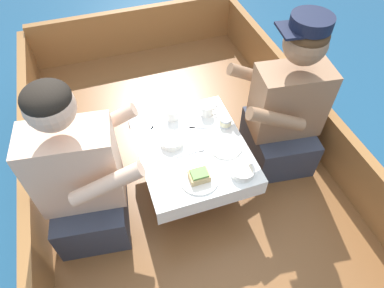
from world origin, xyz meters
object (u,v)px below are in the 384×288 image
Objects in this scene: person_port at (82,180)px; coffee_cup_starboard at (207,109)px; coffee_cup_port at (172,114)px; tin_can at (226,122)px; person_starboard at (286,110)px; sandwich at (199,176)px.

person_port is 9.50× the size of coffee_cup_starboard.
coffee_cup_starboard is (0.20, -0.03, -0.00)m from coffee_cup_port.
coffee_cup_port is (0.55, 0.30, -0.00)m from person_port.
tin_can is at bearing -28.81° from coffee_cup_port.
person_starboard is 0.45m from coffee_cup_starboard.
tin_can is (0.27, 0.31, -0.00)m from sandwich.
person_starboard is 14.70× the size of tin_can.
coffee_cup_starboard is at bearing -7.17° from coffee_cup_port.
sandwich is at bearing -89.52° from coffee_cup_port.
person_starboard reaches higher than coffee_cup_port.
coffee_cup_starboard reaches higher than tin_can.
tin_can is at bearing 49.01° from sandwich.
sandwich is at bearing -130.99° from tin_can.
sandwich is 0.97× the size of coffee_cup_starboard.
person_port is at bearing 12.81° from person_starboard.
coffee_cup_port is at bearing -9.26° from person_starboard.
person_starboard reaches higher than person_port.
tin_can is at bearing 1.22° from person_starboard.
person_starboard is at bearing -20.86° from coffee_cup_starboard.
person_port is 1.18m from person_starboard.
tin_can is at bearing -61.22° from coffee_cup_starboard.
coffee_cup_port is (-0.00, 0.46, 0.00)m from sandwich.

